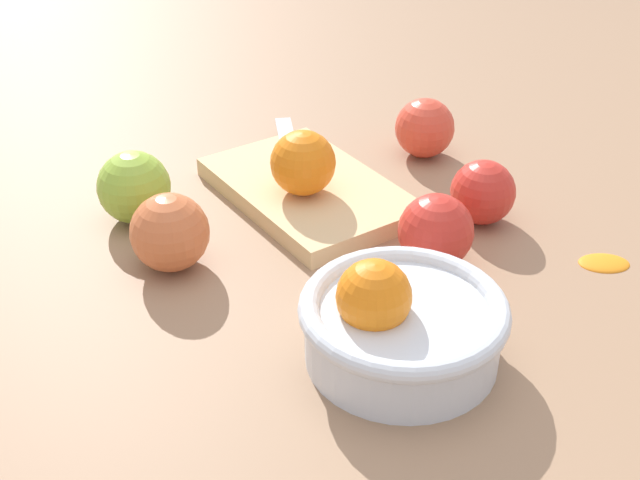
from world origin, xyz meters
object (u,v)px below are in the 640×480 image
object	(u,v)px
apple_back_right	(134,187)
apple_front_right	(425,128)
apple_front_left	(483,192)
apple_back_right_2	(170,232)
apple_mid_left	(436,231)
bowl	(399,323)
knife	(290,151)
orange_on_board	(303,163)
cutting_board	(308,190)

from	to	relation	value
apple_back_right	apple_front_right	distance (m)	0.36
apple_front_left	apple_back_right_2	distance (m)	0.34
apple_mid_left	bowl	bearing A→B (deg)	116.19
bowl	knife	xyz separation A→B (m)	(0.32, -0.18, -0.01)
orange_on_board	apple_front_right	world-z (taller)	orange_on_board
knife	apple_front_left	size ratio (longest dim) A/B	1.87
apple_back_right	apple_mid_left	xyz separation A→B (m)	(-0.29, -0.16, -0.00)
knife	bowl	bearing A→B (deg)	150.84
apple_front_left	apple_back_right_2	world-z (taller)	apple_back_right_2
apple_front_right	cutting_board	bearing A→B (deg)	82.01
knife	orange_on_board	bearing A→B (deg)	144.94
bowl	orange_on_board	distance (m)	0.27
bowl	apple_mid_left	bearing A→B (deg)	-63.81
apple_front_left	apple_back_right_2	xyz separation A→B (m)	(0.17, 0.29, 0.00)
bowl	apple_back_right_2	size ratio (longest dim) A/B	2.26
bowl	apple_front_left	size ratio (longest dim) A/B	2.53
knife	apple_back_right	xyz separation A→B (m)	(0.04, 0.20, 0.01)
cutting_board	knife	size ratio (longest dim) A/B	1.86
apple_back_right	apple_front_right	size ratio (longest dim) A/B	1.08
apple_front_left	apple_mid_left	distance (m)	0.10
knife	apple_front_right	world-z (taller)	apple_front_right
apple_back_right	apple_back_right_2	xyz separation A→B (m)	(-0.10, 0.03, -0.00)
apple_mid_left	apple_back_right_2	distance (m)	0.26
cutting_board	apple_mid_left	size ratio (longest dim) A/B	3.24
cutting_board	apple_mid_left	distance (m)	0.19
apple_front_left	apple_back_right_2	size ratio (longest dim) A/B	0.89
bowl	cutting_board	world-z (taller)	bowl
bowl	apple_front_right	xyz separation A→B (m)	(0.23, -0.32, -0.00)
apple_front_right	apple_mid_left	world-z (taller)	apple_mid_left
orange_on_board	cutting_board	bearing A→B (deg)	-58.81
apple_back_right	apple_mid_left	size ratio (longest dim) A/B	1.04
orange_on_board	apple_mid_left	size ratio (longest dim) A/B	0.95
apple_front_left	apple_front_right	xyz separation A→B (m)	(0.14, -0.08, 0.00)
apple_back_right	apple_back_right_2	size ratio (longest dim) A/B	1.00
knife	apple_back_right	world-z (taller)	apple_back_right
apple_front_right	apple_mid_left	xyz separation A→B (m)	(-0.16, 0.18, 0.00)
orange_on_board	apple_back_right	bearing A→B (deg)	51.43
cutting_board	knife	world-z (taller)	knife
knife	apple_mid_left	world-z (taller)	apple_mid_left
apple_front_left	apple_mid_left	size ratio (longest dim) A/B	0.93
apple_front_right	apple_back_right_2	xyz separation A→B (m)	(0.03, 0.37, 0.00)
cutting_board	apple_back_right	xyz separation A→B (m)	(0.10, 0.16, 0.03)
apple_front_left	apple_mid_left	world-z (taller)	apple_mid_left
bowl	orange_on_board	xyz separation A→B (m)	(0.24, -0.12, 0.02)
apple_back_right_2	orange_on_board	bearing A→B (deg)	-94.25
knife	apple_front_right	bearing A→B (deg)	-121.92
apple_front_right	apple_back_right_2	distance (m)	0.37
cutting_board	knife	xyz separation A→B (m)	(0.06, -0.03, 0.02)
cutting_board	apple_front_left	distance (m)	0.20
bowl	knife	size ratio (longest dim) A/B	1.35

